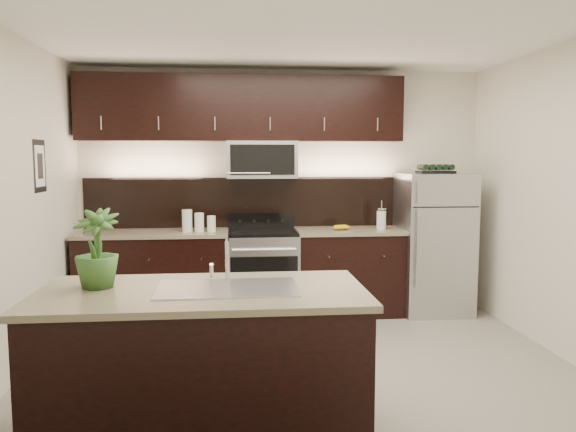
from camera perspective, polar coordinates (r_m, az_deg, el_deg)
The scene contains 12 objects.
ground at distance 4.71m, azimuth 1.73°, elevation -15.54°, with size 4.50×4.50×0.00m, color gray.
room_walls at distance 4.33m, azimuth 0.41°, elevation 5.57°, with size 4.52×4.02×2.71m.
counter_run at distance 6.16m, azimuth -4.51°, elevation -5.80°, with size 3.51×0.65×0.94m.
upper_fixtures at distance 6.19m, azimuth -4.42°, elevation 9.79°, with size 3.49×0.40×1.66m.
island at distance 3.56m, azimuth -8.60°, elevation -14.73°, with size 1.96×0.96×0.94m.
sink_faucet at distance 3.42m, azimuth -6.20°, elevation -7.06°, with size 0.84×0.50×0.28m.
refrigerator at distance 6.44m, azimuth 14.56°, elevation -2.70°, with size 0.75×0.67×1.55m, color #B2B2B7.
wine_rack at distance 6.37m, azimuth 14.76°, elevation 4.60°, with size 0.38×0.24×0.09m.
plant at distance 3.58m, azimuth -18.86°, elevation -3.14°, with size 0.27×0.27×0.48m, color #366327.
canisters at distance 6.02m, azimuth -9.30°, elevation -0.59°, with size 0.35×0.12×0.24m.
french_press at distance 6.23m, azimuth 9.46°, elevation -0.29°, with size 0.11×0.11×0.31m.
bananas at distance 6.10m, azimuth 4.89°, elevation -1.16°, with size 0.19×0.15×0.06m, color gold.
Camera 1 is at (-0.57, -4.34, 1.73)m, focal length 35.00 mm.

